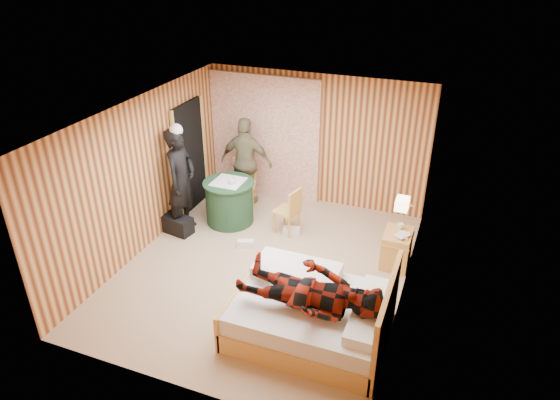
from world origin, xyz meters
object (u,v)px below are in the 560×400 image
at_px(woman_standing, 181,181).
at_px(duffel_bag, 177,225).
at_px(man_on_bed, 310,283).
at_px(round_table, 229,201).
at_px(bed, 313,313).
at_px(chair_near, 290,208).
at_px(nightstand, 396,248).
at_px(chair_far, 245,179).
at_px(wall_lamp, 402,204).
at_px(man_at_table, 246,162).

bearing_deg(woman_standing, duffel_bag, 159.92).
bearing_deg(man_on_bed, round_table, 133.32).
xyz_separation_m(bed, man_on_bed, (0.02, -0.23, 0.65)).
xyz_separation_m(bed, chair_near, (-1.13, 2.23, 0.19)).
bearing_deg(man_on_bed, duffel_bag, 149.55).
bearing_deg(chair_near, nightstand, 95.14).
bearing_deg(round_table, bed, -44.18).
height_order(round_table, chair_far, chair_far).
xyz_separation_m(nightstand, woman_standing, (-3.67, -0.24, 0.64)).
bearing_deg(chair_near, man_on_bed, 38.84).
bearing_deg(bed, duffel_bag, 152.70).
bearing_deg(woman_standing, wall_lamp, -94.41).
distance_m(duffel_bag, man_on_bed, 3.57).
bearing_deg(man_on_bed, chair_far, 126.45).
height_order(round_table, man_at_table, man_at_table).
distance_m(wall_lamp, nightstand, 1.09).
bearing_deg(chair_far, woman_standing, -134.79).
bearing_deg(round_table, chair_near, 0.80).
height_order(wall_lamp, man_at_table, man_at_table).
height_order(chair_near, woman_standing, woman_standing).
xyz_separation_m(chair_near, duffel_bag, (-1.85, -0.70, -0.34)).
distance_m(nightstand, man_at_table, 3.26).
distance_m(man_at_table, man_on_bed, 3.95).
distance_m(nightstand, round_table, 3.05).
bearing_deg(woman_standing, round_table, -53.13).
bearing_deg(nightstand, chair_far, 162.21).
bearing_deg(round_table, wall_lamp, -12.47).
xyz_separation_m(bed, woman_standing, (-2.92, 1.71, 0.63)).
relative_size(nightstand, man_on_bed, 0.34).
height_order(wall_lamp, duffel_bag, wall_lamp).
bearing_deg(chair_far, nightstand, -36.00).
xyz_separation_m(round_table, chair_far, (-0.03, 0.71, 0.13)).
bearing_deg(chair_far, wall_lamp, -42.37).
relative_size(bed, chair_far, 2.12).
relative_size(nightstand, man_at_table, 0.34).
xyz_separation_m(woman_standing, man_on_bed, (2.94, -1.94, 0.02)).
xyz_separation_m(chair_far, man_on_bed, (2.33, -3.16, 0.42)).
distance_m(round_table, chair_far, 0.72).
height_order(chair_near, duffel_bag, chair_near).
xyz_separation_m(wall_lamp, round_table, (-3.08, 0.68, -0.89)).
distance_m(wall_lamp, man_on_bed, 1.96).
xyz_separation_m(wall_lamp, man_on_bed, (-0.77, -1.76, -0.34)).
bearing_deg(wall_lamp, chair_far, 155.84).
height_order(nightstand, woman_standing, woman_standing).
distance_m(woman_standing, man_on_bed, 3.52).
height_order(chair_far, man_on_bed, man_on_bed).
height_order(bed, chair_far, bed).
height_order(nightstand, chair_far, chair_far).
distance_m(woman_standing, man_at_table, 1.42).
bearing_deg(man_at_table, chair_far, 59.14).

